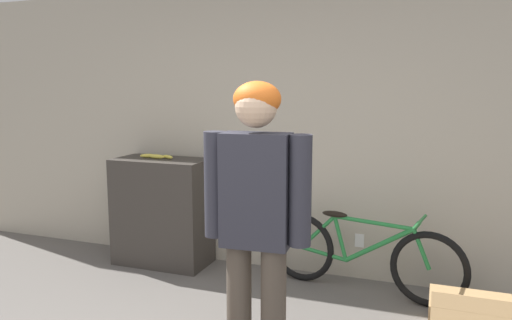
{
  "coord_description": "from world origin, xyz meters",
  "views": [
    {
      "loc": [
        1.16,
        -1.61,
        1.72
      ],
      "look_at": [
        0.25,
        0.88,
        1.32
      ],
      "focal_mm": 35.0,
      "sensor_mm": 36.0,
      "label": 1
    }
  ],
  "objects_px": {
    "bicycle": "(361,255)",
    "person": "(256,211)",
    "cardboard_box": "(470,318)",
    "banana": "(157,156)"
  },
  "relations": [
    {
      "from": "bicycle",
      "to": "cardboard_box",
      "type": "bearing_deg",
      "value": -20.13
    },
    {
      "from": "bicycle",
      "to": "cardboard_box",
      "type": "distance_m",
      "value": 0.96
    },
    {
      "from": "bicycle",
      "to": "person",
      "type": "bearing_deg",
      "value": -94.02
    },
    {
      "from": "person",
      "to": "banana",
      "type": "bearing_deg",
      "value": 131.25
    },
    {
      "from": "banana",
      "to": "cardboard_box",
      "type": "height_order",
      "value": "banana"
    },
    {
      "from": "person",
      "to": "banana",
      "type": "xyz_separation_m",
      "value": [
        -1.59,
        1.58,
        0.01
      ]
    },
    {
      "from": "bicycle",
      "to": "banana",
      "type": "bearing_deg",
      "value": -172.4
    },
    {
      "from": "cardboard_box",
      "to": "bicycle",
      "type": "bearing_deg",
      "value": 150.39
    },
    {
      "from": "person",
      "to": "cardboard_box",
      "type": "distance_m",
      "value": 1.82
    },
    {
      "from": "person",
      "to": "banana",
      "type": "height_order",
      "value": "person"
    }
  ]
}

